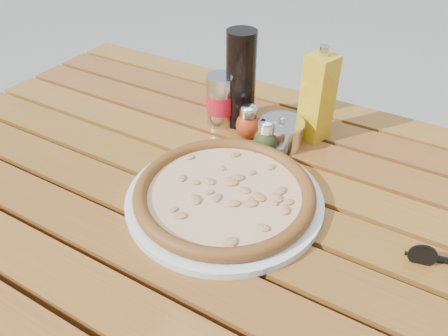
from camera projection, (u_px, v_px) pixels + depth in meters
The scene contains 10 objects.
table at pixel (219, 215), 0.88m from camera, with size 1.40×0.90×0.75m.
plate at pixel (224, 199), 0.80m from camera, with size 0.36×0.36×0.01m, color silver.
pizza at pixel (224, 192), 0.79m from camera, with size 0.37×0.37×0.03m.
pepper_shaker at pixel (248, 122), 0.96m from camera, with size 0.06×0.06×0.08m.
oregano_shaker at pixel (267, 137), 0.91m from camera, with size 0.07×0.07×0.08m.
dark_bottle at pixel (241, 80), 0.96m from camera, with size 0.07×0.07×0.22m, color black.
soda_can at pixel (221, 101), 0.99m from camera, with size 0.09×0.09×0.12m.
olive_oil_cruet at pixel (318, 98), 0.92m from camera, with size 0.07×0.07×0.21m.
parmesan_tin at pixel (281, 133), 0.93m from camera, with size 0.11×0.11×0.07m.
sunglasses at pixel (444, 260), 0.67m from camera, with size 0.11×0.05×0.04m.
Camera 1 is at (0.34, -0.56, 1.28)m, focal length 35.00 mm.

